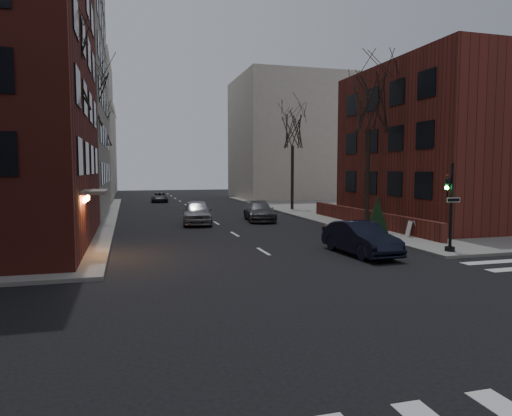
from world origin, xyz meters
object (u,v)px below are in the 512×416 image
at_px(evergreen_shrub, 377,216).
at_px(car_lane_gray, 259,211).
at_px(car_lane_far, 160,197).
at_px(tree_left_b, 86,97).
at_px(tree_left_a, 63,66).
at_px(sandwich_board, 411,229).
at_px(streetlamp_far, 107,166).
at_px(traffic_signal, 450,213).
at_px(tree_right_a, 369,104).
at_px(tree_left_c, 99,128).
at_px(parked_sedan, 360,238).
at_px(streetlamp_near, 93,164).
at_px(tree_right_b, 293,130).
at_px(car_lane_silver, 197,212).

bearing_deg(evergreen_shrub, car_lane_gray, 110.49).
bearing_deg(car_lane_far, tree_left_b, -102.89).
height_order(tree_left_a, sandwich_board, tree_left_a).
height_order(tree_left_a, car_lane_gray, tree_left_a).
bearing_deg(streetlamp_far, car_lane_far, 42.83).
xyz_separation_m(tree_left_b, sandwich_board, (17.85, -12.52, -8.32)).
bearing_deg(tree_left_a, traffic_signal, -16.65).
bearing_deg(sandwich_board, car_lane_gray, 129.23).
xyz_separation_m(tree_left_a, tree_right_a, (17.60, 4.00, -0.44)).
bearing_deg(tree_left_c, tree_left_a, -90.00).
xyz_separation_m(parked_sedan, car_lane_gray, (-0.58, 14.55, -0.04)).
distance_m(tree_right_a, evergreen_shrub, 7.89).
relative_size(streetlamp_near, evergreen_shrub, 2.76).
xyz_separation_m(tree_right_b, car_lane_far, (-11.28, 15.30, -7.01)).
bearing_deg(streetlamp_near, tree_left_a, -94.29).
distance_m(streetlamp_near, parked_sedan, 17.46).
relative_size(tree_right_b, evergreen_shrub, 4.03).
xyz_separation_m(streetlamp_near, streetlamp_far, (0.00, 20.00, 0.00)).
bearing_deg(streetlamp_far, sandwich_board, -58.84).
xyz_separation_m(tree_left_c, car_lane_far, (6.32, 7.30, -7.45)).
xyz_separation_m(tree_left_c, sandwich_board, (17.85, -26.52, -7.44)).
distance_m(traffic_signal, evergreen_shrub, 5.26).
bearing_deg(sandwich_board, streetlamp_far, 133.46).
bearing_deg(evergreen_shrub, tree_left_c, 121.94).
height_order(tree_left_a, car_lane_far, tree_left_a).
relative_size(streetlamp_far, parked_sedan, 1.37).
bearing_deg(tree_right_b, tree_left_b, -161.18).
distance_m(tree_left_a, sandwich_board, 19.52).
height_order(tree_left_a, tree_left_c, tree_left_a).
bearing_deg(car_lane_far, traffic_signal, -71.16).
relative_size(tree_left_a, tree_left_c, 1.06).
distance_m(car_lane_silver, sandwich_board, 14.69).
xyz_separation_m(tree_left_b, streetlamp_near, (0.60, -4.00, -4.68)).
bearing_deg(tree_left_a, sandwich_board, -1.68).
bearing_deg(tree_right_a, sandwich_board, -86.86).
distance_m(sandwich_board, evergreen_shrub, 2.01).
bearing_deg(traffic_signal, sandwich_board, 76.08).
distance_m(car_lane_silver, evergreen_shrub, 12.98).
height_order(streetlamp_far, sandwich_board, streetlamp_far).
height_order(tree_left_a, tree_right_a, tree_left_a).
distance_m(tree_right_a, tree_right_b, 14.01).
bearing_deg(sandwich_board, parked_sedan, -133.14).
relative_size(tree_right_b, car_lane_silver, 1.84).
distance_m(tree_right_a, car_lane_silver, 13.77).
height_order(tree_right_b, evergreen_shrub, tree_right_b).
height_order(tree_right_b, parked_sedan, tree_right_b).
xyz_separation_m(parked_sedan, sandwich_board, (5.05, 3.48, -0.16)).
relative_size(tree_right_a, streetlamp_near, 1.55).
height_order(tree_left_b, evergreen_shrub, tree_left_b).
bearing_deg(car_lane_gray, tree_right_b, 61.27).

